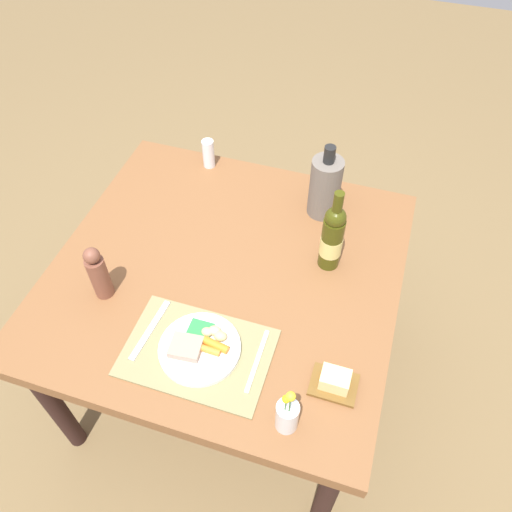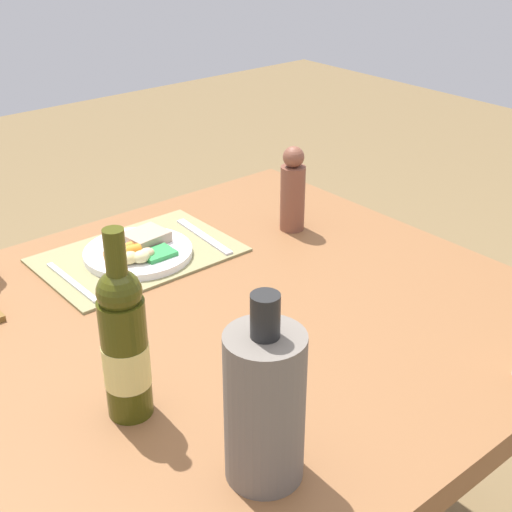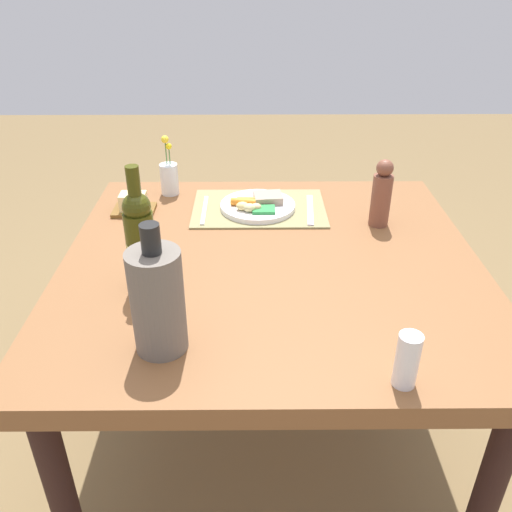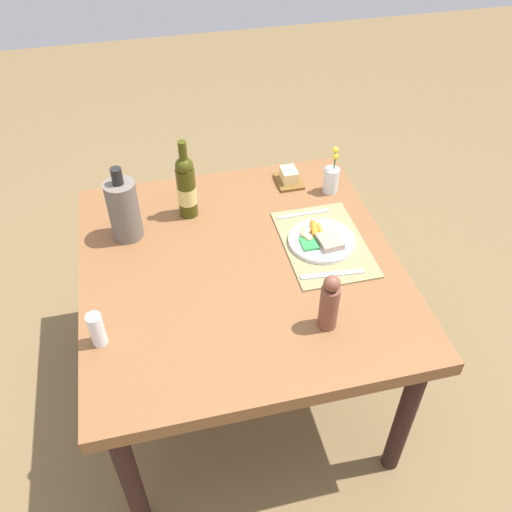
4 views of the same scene
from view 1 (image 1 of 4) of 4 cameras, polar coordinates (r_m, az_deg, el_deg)
ground_plane at (r=2.27m, az=-2.63°, el=-12.69°), size 8.00×8.00×0.00m
dining_table at (r=1.74m, az=-3.36°, el=-3.09°), size 1.13×1.09×0.71m
placemat at (r=1.51m, az=-6.57°, el=-10.69°), size 0.42×0.29×0.01m
dinner_plate at (r=1.50m, az=-6.31°, el=-10.07°), size 0.24×0.24×0.04m
fork at (r=1.56m, az=-11.80°, el=-8.09°), size 0.04×0.22×0.00m
knife at (r=1.48m, az=0.14°, el=-11.65°), size 0.01×0.21×0.00m
butter_dish at (r=1.45m, az=8.81°, el=-13.76°), size 0.13×0.10×0.06m
wine_bottle at (r=1.61m, az=8.55°, el=2.08°), size 0.07×0.07×0.31m
flower_vase at (r=1.36m, az=3.52°, el=-17.39°), size 0.06×0.06×0.20m
cooler_bottle at (r=1.79m, az=7.76°, el=7.73°), size 0.11×0.11×0.29m
salt_shaker at (r=2.02m, az=-5.36°, el=11.38°), size 0.05×0.05×0.12m
pepper_mill at (r=1.61m, az=-17.29°, el=-1.87°), size 0.06×0.06×0.21m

